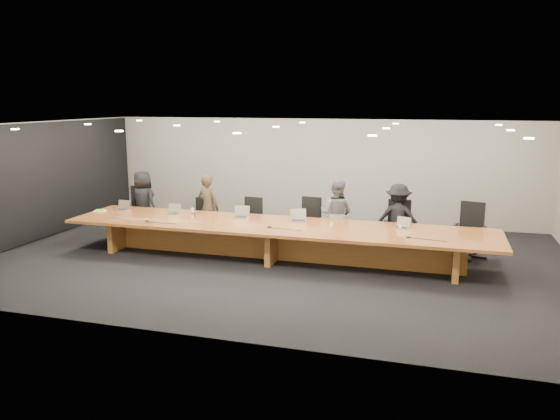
% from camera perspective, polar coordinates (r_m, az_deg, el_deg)
% --- Properties ---
extents(ground, '(12.00, 12.00, 0.00)m').
position_cam_1_polar(ground, '(11.58, -0.42, -5.14)').
color(ground, black).
rests_on(ground, ground).
extents(back_wall, '(12.00, 0.02, 2.80)m').
position_cam_1_polar(back_wall, '(15.09, 3.96, 4.17)').
color(back_wall, '#BAB7A9').
rests_on(back_wall, ground).
extents(left_wall_panel, '(0.08, 7.84, 2.74)m').
position_cam_1_polar(left_wall_panel, '(14.15, -24.16, 2.59)').
color(left_wall_panel, black).
rests_on(left_wall_panel, ground).
extents(conference_table, '(9.00, 1.80, 0.75)m').
position_cam_1_polar(conference_table, '(11.44, -0.42, -2.64)').
color(conference_table, brown).
rests_on(conference_table, ground).
extents(chair_far_left, '(0.64, 0.64, 1.19)m').
position_cam_1_polar(chair_far_left, '(14.15, -14.76, 0.02)').
color(chair_far_left, black).
rests_on(chair_far_left, ground).
extents(chair_left, '(0.62, 0.62, 0.99)m').
position_cam_1_polar(chair_left, '(13.34, -8.01, -0.82)').
color(chair_left, black).
rests_on(chair_left, ground).
extents(chair_mid_left, '(0.57, 0.57, 1.07)m').
position_cam_1_polar(chair_mid_left, '(12.84, -3.13, -1.03)').
color(chair_mid_left, black).
rests_on(chair_mid_left, ground).
extents(chair_mid_right, '(0.64, 0.64, 1.12)m').
position_cam_1_polar(chair_mid_right, '(12.54, 2.94, -1.20)').
color(chair_mid_right, black).
rests_on(chair_mid_right, ground).
extents(chair_right, '(0.64, 0.64, 1.18)m').
position_cam_1_polar(chair_right, '(12.14, 12.17, -1.72)').
color(chair_right, black).
rests_on(chair_right, ground).
extents(chair_far_right, '(0.74, 0.74, 1.20)m').
position_cam_1_polar(chair_far_right, '(12.20, 19.17, -2.01)').
color(chair_far_right, black).
rests_on(chair_far_right, ground).
extents(person_a, '(0.88, 0.69, 1.59)m').
position_cam_1_polar(person_a, '(13.98, -14.10, 0.76)').
color(person_a, black).
rests_on(person_a, ground).
extents(person_b, '(0.65, 0.50, 1.58)m').
position_cam_1_polar(person_b, '(13.11, -7.51, 0.29)').
color(person_b, '#352C1D').
rests_on(person_b, ground).
extents(person_c, '(0.82, 0.67, 1.56)m').
position_cam_1_polar(person_c, '(12.35, 5.91, -0.40)').
color(person_c, '#5D5D60').
rests_on(person_c, ground).
extents(person_d, '(0.99, 0.57, 1.53)m').
position_cam_1_polar(person_d, '(12.20, 12.22, -0.85)').
color(person_d, black).
rests_on(person_d, ground).
extents(laptop_a, '(0.30, 0.22, 0.23)m').
position_cam_1_polar(laptop_a, '(13.37, -16.21, 0.48)').
color(laptop_a, tan).
rests_on(laptop_a, conference_table).
extents(laptop_b, '(0.30, 0.23, 0.23)m').
position_cam_1_polar(laptop_b, '(12.64, -11.16, 0.10)').
color(laptop_b, tan).
rests_on(laptop_b, conference_table).
extents(laptop_c, '(0.35, 0.27, 0.26)m').
position_cam_1_polar(laptop_c, '(12.03, -4.15, -0.20)').
color(laptop_c, '#B8AB8D').
rests_on(laptop_c, conference_table).
extents(laptop_d, '(0.40, 0.35, 0.27)m').
position_cam_1_polar(laptop_d, '(11.64, 1.95, -0.56)').
color(laptop_d, '#B6A98B').
rests_on(laptop_d, conference_table).
extents(laptop_e, '(0.34, 0.30, 0.23)m').
position_cam_1_polar(laptop_e, '(11.30, 12.60, -1.31)').
color(laptop_e, tan).
rests_on(laptop_e, conference_table).
extents(water_bottle, '(0.08, 0.08, 0.22)m').
position_cam_1_polar(water_bottle, '(12.10, -9.14, -0.35)').
color(water_bottle, '#B5C6C0').
rests_on(water_bottle, conference_table).
extents(amber_mug, '(0.11, 0.11, 0.11)m').
position_cam_1_polar(amber_mug, '(12.20, -8.98, -0.53)').
color(amber_mug, brown).
rests_on(amber_mug, conference_table).
extents(paper_cup_near, '(0.07, 0.07, 0.08)m').
position_cam_1_polar(paper_cup_near, '(11.29, 5.43, -1.48)').
color(paper_cup_near, white).
rests_on(paper_cup_near, conference_table).
extents(paper_cup_far, '(0.08, 0.08, 0.08)m').
position_cam_1_polar(paper_cup_far, '(11.22, 12.45, -1.79)').
color(paper_cup_far, silver).
rests_on(paper_cup_far, conference_table).
extents(notepad, '(0.31, 0.28, 0.02)m').
position_cam_1_polar(notepad, '(13.41, -18.30, -0.08)').
color(notepad, silver).
rests_on(notepad, conference_table).
extents(lime_gadget, '(0.19, 0.14, 0.03)m').
position_cam_1_polar(lime_gadget, '(13.40, -18.32, -0.00)').
color(lime_gadget, '#64C434').
rests_on(lime_gadget, notepad).
extents(av_box, '(0.20, 0.16, 0.03)m').
position_cam_1_polar(av_box, '(12.50, -16.50, -0.77)').
color(av_box, '#B6B5BA').
rests_on(av_box, conference_table).
extents(mic_left, '(0.15, 0.15, 0.03)m').
position_cam_1_polar(mic_left, '(12.00, -13.70, -1.11)').
color(mic_left, black).
rests_on(mic_left, conference_table).
extents(mic_center, '(0.15, 0.15, 0.03)m').
position_cam_1_polar(mic_center, '(11.10, -1.10, -1.78)').
color(mic_center, black).
rests_on(mic_center, conference_table).
extents(mic_right, '(0.15, 0.15, 0.03)m').
position_cam_1_polar(mic_right, '(10.58, 13.28, -2.76)').
color(mic_right, black).
rests_on(mic_right, conference_table).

